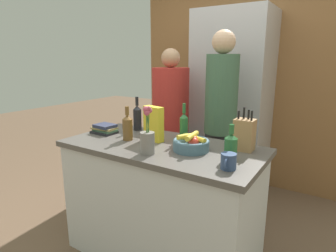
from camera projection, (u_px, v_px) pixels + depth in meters
The scene contains 15 objects.
kitchen_island at pixel (162, 201), 2.12m from camera, with size 1.44×0.70×0.90m.
back_wall_wood at pixel (243, 76), 3.37m from camera, with size 2.64×0.12×2.60m.
refrigerator at pixel (231, 104), 3.15m from camera, with size 0.79×0.62×2.00m.
fruit_bowl at pixel (191, 143), 1.88m from camera, with size 0.24×0.24×0.13m.
knife_block at pixel (244, 134), 1.88m from camera, with size 0.13×0.11×0.29m.
flower_vase at pixel (147, 137), 1.80m from camera, with size 0.09×0.09×0.31m.
cereal_box at pixel (154, 124), 2.08m from camera, with size 0.17×0.09×0.26m.
coffee_mug at pixel (228, 161), 1.56m from camera, with size 0.09×0.12×0.09m.
book_stack at pixel (105, 129), 2.32m from camera, with size 0.21×0.15×0.07m.
bottle_oil at pixel (231, 146), 1.69m from camera, with size 0.08×0.08×0.22m.
bottle_vinegar at pixel (128, 127), 2.11m from camera, with size 0.08×0.08×0.26m.
bottle_wine at pixel (184, 126), 2.08m from camera, with size 0.06×0.06×0.28m.
bottle_water at pixel (137, 117), 2.40m from camera, with size 0.07×0.07×0.29m.
person_at_sink at pixel (171, 119), 2.89m from camera, with size 0.37×0.37×1.60m.
person_in_blue at pixel (221, 116), 2.54m from camera, with size 0.29×0.29×1.74m.
Camera 1 is at (1.08, -1.60, 1.50)m, focal length 30.00 mm.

